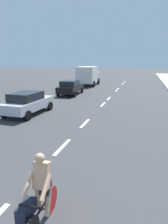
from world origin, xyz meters
TOP-DOWN VIEW (x-y plane):
  - ground_plane at (0.00, 20.00)m, footprint 160.00×160.00m
  - lane_stripe_2 at (0.00, 7.98)m, footprint 0.16×1.80m
  - lane_stripe_3 at (0.00, 11.60)m, footprint 0.16×1.80m
  - lane_stripe_4 at (0.00, 17.37)m, footprint 0.16×1.80m
  - lane_stripe_5 at (0.00, 20.30)m, footprint 0.16×1.80m
  - lane_stripe_6 at (0.00, 26.30)m, footprint 0.16×1.80m
  - lane_stripe_7 at (0.00, 27.74)m, footprint 0.16×1.80m
  - lane_stripe_8 at (0.00, 34.09)m, footprint 0.16×1.80m
  - lane_stripe_9 at (0.00, 37.69)m, footprint 0.16×1.80m
  - cyclist at (1.21, 3.63)m, footprint 0.64×1.71m
  - parked_car_silver at (-4.48, 12.67)m, footprint 2.16×4.43m
  - parked_car_black at (-4.48, 21.52)m, footprint 2.17×4.47m
  - delivery_truck at (-4.85, 30.48)m, footprint 2.88×6.33m

SIDE VIEW (x-z plane):
  - ground_plane at x=0.00m, z-range 0.00..0.00m
  - lane_stripe_2 at x=0.00m, z-range 0.00..0.01m
  - lane_stripe_3 at x=0.00m, z-range 0.00..0.01m
  - lane_stripe_4 at x=0.00m, z-range 0.00..0.01m
  - lane_stripe_5 at x=0.00m, z-range 0.00..0.01m
  - lane_stripe_6 at x=0.00m, z-range 0.00..0.01m
  - lane_stripe_7 at x=0.00m, z-range 0.00..0.01m
  - lane_stripe_8 at x=0.00m, z-range 0.00..0.01m
  - lane_stripe_9 at x=0.00m, z-range 0.00..0.01m
  - cyclist at x=1.21m, z-range -0.08..1.74m
  - parked_car_silver at x=-4.48m, z-range 0.06..1.63m
  - parked_car_black at x=-4.48m, z-range 0.06..1.63m
  - delivery_truck at x=-4.85m, z-range 0.10..2.90m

